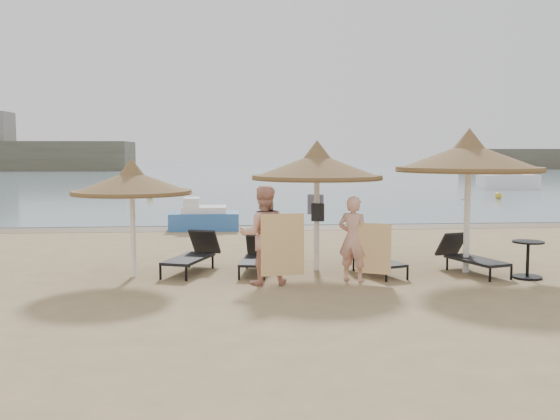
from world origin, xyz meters
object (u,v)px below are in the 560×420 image
(palapa_center, at_px, (317,167))
(lounger_near_left, at_px, (256,256))
(person_right, at_px, (353,232))
(lounger_near_right, at_px, (373,257))
(palapa_left, at_px, (132,183))
(side_table, at_px, (528,261))
(pedal_boat, at_px, (203,218))
(palapa_right, at_px, (469,158))
(lounger_far_right, at_px, (469,256))
(lounger_far_left, at_px, (193,254))
(person_left, at_px, (263,227))

(palapa_center, bearing_deg, lounger_near_left, -178.24)
(person_right, bearing_deg, lounger_near_right, -95.73)
(palapa_left, height_order, lounger_near_left, palapa_left)
(lounger_near_left, xyz_separation_m, side_table, (5.53, -1.19, 0.02))
(palapa_left, bearing_deg, pedal_boat, 81.70)
(palapa_right, bearing_deg, pedal_boat, 126.63)
(palapa_right, height_order, lounger_far_right, palapa_right)
(lounger_near_right, relative_size, person_right, 0.90)
(lounger_far_right, relative_size, side_table, 2.48)
(palapa_center, bearing_deg, person_right, -64.60)
(palapa_left, distance_m, person_right, 4.63)
(lounger_far_right, relative_size, pedal_boat, 0.83)
(pedal_boat, bearing_deg, lounger_far_left, -88.97)
(palapa_center, relative_size, side_table, 3.74)
(lounger_near_right, xyz_separation_m, lounger_far_right, (2.09, -0.12, 0.02))
(palapa_left, xyz_separation_m, lounger_near_left, (2.57, 0.36, -1.62))
(pedal_boat, bearing_deg, side_table, -50.84)
(lounger_far_left, height_order, lounger_near_right, lounger_far_left)
(lounger_far_right, relative_size, person_right, 0.96)
(side_table, bearing_deg, pedal_boat, 128.57)
(side_table, height_order, pedal_boat, pedal_boat)
(person_left, bearing_deg, lounger_near_left, -89.57)
(side_table, bearing_deg, palapa_left, 174.17)
(palapa_center, bearing_deg, lounger_far_right, -9.13)
(lounger_far_left, bearing_deg, palapa_left, -136.12)
(palapa_left, xyz_separation_m, person_right, (4.46, -0.80, -0.96))
(lounger_far_left, relative_size, person_left, 0.88)
(person_left, bearing_deg, palapa_center, -136.46)
(palapa_center, distance_m, person_left, 2.14)
(lounger_far_right, bearing_deg, palapa_center, 153.21)
(lounger_near_left, bearing_deg, lounger_near_right, 0.76)
(side_table, bearing_deg, lounger_near_right, 164.88)
(palapa_left, xyz_separation_m, person_left, (2.65, -0.92, -0.83))
(lounger_near_left, bearing_deg, palapa_left, -163.00)
(palapa_center, xyz_separation_m, lounger_near_right, (1.16, -0.40, -1.93))
(lounger_near_right, bearing_deg, person_right, -145.49)
(palapa_right, relative_size, lounger_far_right, 1.64)
(lounger_near_right, distance_m, side_table, 3.16)
(lounger_far_left, distance_m, person_right, 3.57)
(palapa_center, height_order, pedal_boat, palapa_center)
(palapa_left, relative_size, lounger_near_right, 1.39)
(palapa_center, distance_m, pedal_boat, 8.19)
(lounger_near_right, xyz_separation_m, side_table, (3.05, -0.82, 0.02))
(person_left, distance_m, person_right, 1.82)
(palapa_center, height_order, palapa_right, palapa_right)
(side_table, height_order, person_right, person_right)
(lounger_near_left, distance_m, lounger_far_right, 4.59)
(lounger_near_left, bearing_deg, lounger_far_right, 3.05)
(palapa_right, height_order, person_right, palapa_right)
(palapa_center, distance_m, lounger_near_left, 2.34)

